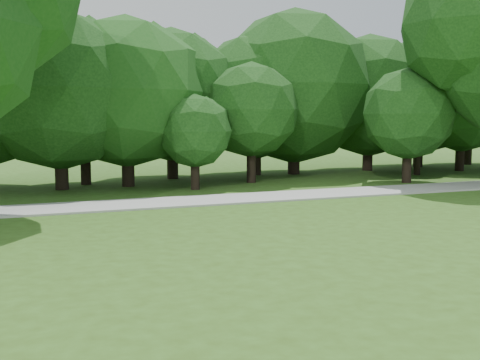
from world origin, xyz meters
TOP-DOWN VIEW (x-y plane):
  - ground at (0.00, 0.00)m, footprint 100.00×100.00m
  - walkway at (0.00, 8.00)m, footprint 60.00×2.20m
  - tree_line at (3.26, 14.50)m, footprint 38.96×11.47m

SIDE VIEW (x-z plane):
  - ground at x=0.00m, z-range 0.00..0.00m
  - walkway at x=0.00m, z-range 0.00..0.06m
  - tree_line at x=3.26m, z-range -0.30..7.61m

